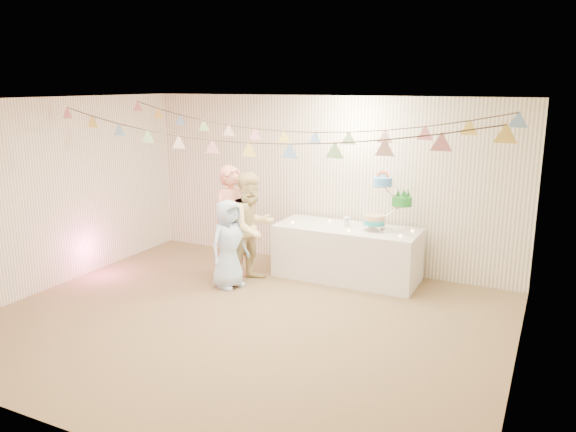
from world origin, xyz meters
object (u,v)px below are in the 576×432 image
at_px(person_adult_a, 233,222).
at_px(person_adult_b, 252,228).
at_px(person_child, 229,244).
at_px(cake_stand, 387,205).
at_px(table, 347,253).

height_order(person_adult_a, person_adult_b, person_adult_a).
bearing_deg(person_adult_b, person_adult_a, 104.86).
bearing_deg(person_child, person_adult_b, -7.70).
height_order(cake_stand, person_adult_a, person_adult_a).
relative_size(person_adult_a, person_adult_b, 1.04).
relative_size(person_adult_b, person_child, 1.27).
xyz_separation_m(table, cake_stand, (0.55, 0.05, 0.75)).
bearing_deg(person_adult_a, person_adult_b, -65.75).
bearing_deg(cake_stand, person_adult_b, -156.58).
height_order(table, person_child, person_child).
xyz_separation_m(person_adult_a, person_child, (0.16, -0.38, -0.20)).
bearing_deg(person_adult_a, table, -37.30).
bearing_deg(person_adult_a, cake_stand, -42.04).
height_order(table, person_adult_b, person_adult_b).
distance_m(cake_stand, person_adult_b, 1.91).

